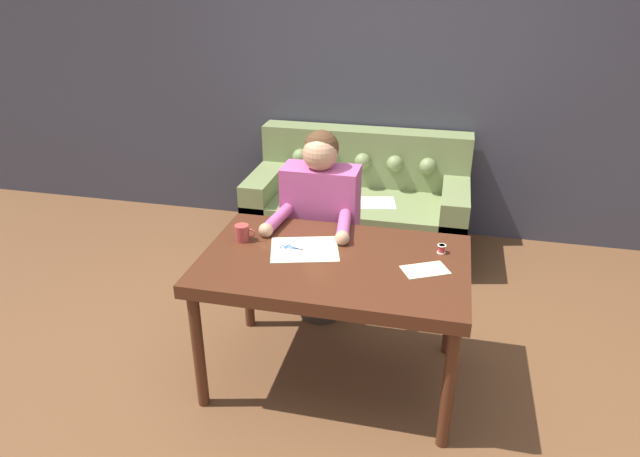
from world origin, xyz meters
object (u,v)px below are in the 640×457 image
at_px(person, 320,227).
at_px(mug, 242,233).
at_px(thread_spool, 442,249).
at_px(couch, 359,208).
at_px(dining_table, 334,272).
at_px(scissors, 294,248).

xyz_separation_m(person, mug, (-0.32, -0.49, 0.16)).
relative_size(person, thread_spool, 27.48).
bearing_deg(person, thread_spool, -28.17).
bearing_deg(couch, mug, -103.91).
bearing_deg(mug, person, 57.11).
bearing_deg(person, dining_table, -70.51).
height_order(dining_table, mug, mug).
height_order(scissors, mug, mug).
bearing_deg(person, couch, 86.31).
bearing_deg(dining_table, mug, 169.89).
distance_m(dining_table, thread_spool, 0.57).
bearing_deg(mug, scissors, -6.19).
bearing_deg(mug, thread_spool, 5.27).
xyz_separation_m(dining_table, scissors, (-0.23, 0.06, 0.08)).
height_order(mug, thread_spool, mug).
relative_size(couch, scissors, 7.22).
bearing_deg(scissors, mug, 173.81).
xyz_separation_m(couch, mug, (-0.39, -1.56, 0.48)).
relative_size(dining_table, mug, 11.97).
xyz_separation_m(couch, thread_spool, (0.66, -1.46, 0.45)).
height_order(couch, person, person).
height_order(person, mug, person).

